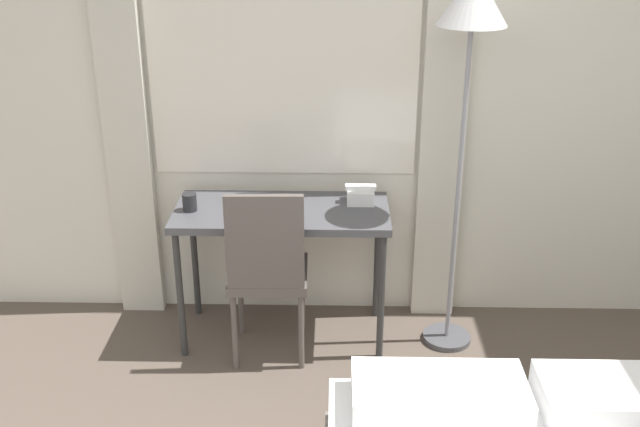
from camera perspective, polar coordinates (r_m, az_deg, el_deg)
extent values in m
cube|color=silver|center=(4.02, 1.01, 9.99)|extent=(5.56, 0.05, 2.70)
cube|color=white|center=(3.94, -2.88, 13.42)|extent=(1.42, 0.01, 1.50)
cube|color=beige|center=(4.12, -14.85, 8.82)|extent=(0.24, 0.06, 2.60)
cube|color=beige|center=(4.00, 9.54, 8.86)|extent=(0.24, 0.06, 2.60)
cube|color=#4C4C51|center=(3.90, -2.93, 0.08)|extent=(1.12, 0.51, 0.04)
cylinder|color=#333333|center=(3.95, -10.61, -6.16)|extent=(0.04, 0.04, 0.72)
cylinder|color=#333333|center=(3.88, 4.68, -6.42)|extent=(0.04, 0.04, 0.72)
cylinder|color=#333333|center=(4.32, -9.52, -3.36)|extent=(0.04, 0.04, 0.72)
cylinder|color=#333333|center=(4.25, 4.38, -3.54)|extent=(0.04, 0.04, 0.72)
cube|color=#59514C|center=(3.89, -3.94, -4.63)|extent=(0.41, 0.41, 0.05)
cube|color=#59514C|center=(3.61, -4.23, -2.20)|extent=(0.38, 0.05, 0.49)
cylinder|color=#59514C|center=(3.88, -6.53, -8.95)|extent=(0.03, 0.03, 0.43)
cylinder|color=#59514C|center=(3.86, -1.44, -8.99)|extent=(0.03, 0.03, 0.43)
cylinder|color=#59514C|center=(4.17, -6.06, -6.44)|extent=(0.03, 0.03, 0.43)
cylinder|color=#59514C|center=(4.15, -1.35, -6.47)|extent=(0.03, 0.03, 0.43)
cube|color=white|center=(2.96, 9.05, -13.48)|extent=(0.67, 0.32, 0.12)
cube|color=white|center=(3.14, 22.38, -12.83)|extent=(0.67, 0.32, 0.12)
cylinder|color=#4C4C51|center=(4.24, 9.62, -9.28)|extent=(0.26, 0.26, 0.03)
cylinder|color=gray|center=(3.85, 10.47, 1.48)|extent=(0.02, 0.02, 1.68)
cube|color=white|center=(3.96, 3.10, 1.36)|extent=(0.14, 0.14, 0.07)
cube|color=white|center=(3.95, 3.11, 2.01)|extent=(0.16, 0.05, 0.02)
cube|color=#4C4238|center=(3.95, -4.21, 0.85)|extent=(0.29, 0.21, 0.02)
cube|color=white|center=(3.95, -4.21, 0.92)|extent=(0.27, 0.20, 0.01)
cylinder|color=#262628|center=(3.91, -9.91, 0.85)|extent=(0.07, 0.07, 0.09)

